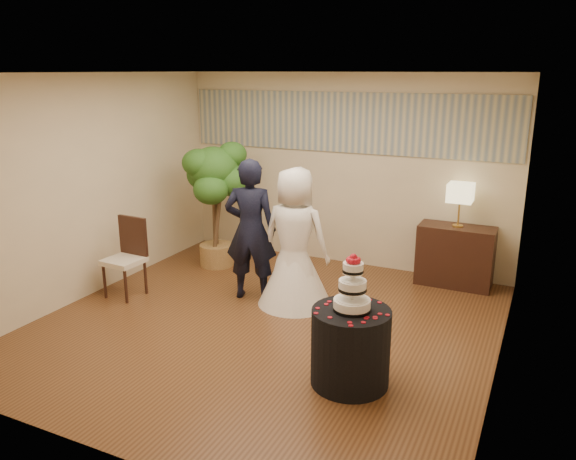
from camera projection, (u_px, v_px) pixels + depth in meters
The scene contains 15 objects.
floor at pixel (265, 325), 6.45m from camera, with size 5.00×5.00×0.00m, color brown.
ceiling at pixel (262, 73), 5.67m from camera, with size 5.00×5.00×0.00m, color white.
wall_back at pixel (343, 171), 8.23m from camera, with size 5.00×0.06×2.80m, color beige.
wall_front at pixel (96, 284), 3.89m from camera, with size 5.00×0.06×2.80m, color beige.
wall_left at pixel (89, 187), 7.09m from camera, with size 0.06×5.00×2.80m, color beige.
wall_right at pixel (510, 235), 5.03m from camera, with size 0.06×5.00×2.80m, color beige.
mural_border at pixel (344, 123), 8.02m from camera, with size 4.90×0.02×0.85m, color #999E8E.
groom at pixel (251, 230), 7.01m from camera, with size 0.66×0.43×1.80m, color black.
bride at pixel (295, 237), 6.82m from camera, with size 0.92×0.92×1.73m, color white.
cake_table at pixel (350, 347), 5.17m from camera, with size 0.73×0.73×0.74m, color black.
wedding_cake at pixel (353, 282), 4.99m from camera, with size 0.34×0.34×0.54m, color white, non-canonical shape.
console at pixel (455, 256), 7.56m from camera, with size 0.99×0.44×0.82m, color black.
table_lamp at pixel (459, 205), 7.36m from camera, with size 0.32×0.32×0.58m, color beige, non-canonical shape.
ficus_tree at pixel (215, 204), 8.19m from camera, with size 0.89×0.89×1.88m, color #2D611E, non-canonical shape.
side_chair at pixel (123, 259), 7.16m from camera, with size 0.46×0.48×1.02m, color black, non-canonical shape.
Camera 1 is at (2.77, -5.21, 2.83)m, focal length 35.00 mm.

